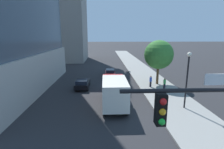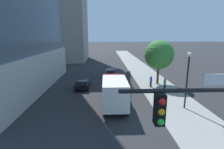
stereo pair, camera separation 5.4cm
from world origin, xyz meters
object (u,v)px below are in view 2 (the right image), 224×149
object	(u,v)px
street_tree	(159,55)
car_black	(83,84)
car_red	(110,73)
traffic_light_pole	(217,131)
box_truck	(114,90)
pedestrian_blue_shirt	(151,81)
street_lamp	(188,72)
pedestrian_green_shirt	(165,84)

from	to	relation	value
street_tree	car_black	size ratio (longest dim) A/B	1.59
car_red	traffic_light_pole	bearing A→B (deg)	-83.79
street_tree	box_truck	bearing A→B (deg)	-131.62
pedestrian_blue_shirt	car_black	bearing A→B (deg)	178.58
traffic_light_pole	car_black	bearing A→B (deg)	110.30
car_black	street_lamp	bearing A→B (deg)	-33.93
street_tree	pedestrian_blue_shirt	size ratio (longest dim) A/B	4.07
street_lamp	pedestrian_green_shirt	distance (m)	6.86
box_truck	pedestrian_blue_shirt	distance (m)	8.56
street_tree	pedestrian_blue_shirt	distance (m)	4.24
traffic_light_pole	box_truck	distance (m)	12.88
car_red	box_truck	size ratio (longest dim) A/B	0.59
pedestrian_blue_shirt	traffic_light_pole	bearing A→B (deg)	-98.58
box_truck	pedestrian_blue_shirt	world-z (taller)	box_truck
car_red	box_truck	bearing A→B (deg)	-90.00
box_truck	pedestrian_blue_shirt	size ratio (longest dim) A/B	4.19
traffic_light_pole	street_tree	xyz separation A→B (m)	(4.28, 20.28, 0.27)
car_black	pedestrian_green_shirt	bearing A→B (deg)	-7.44
box_truck	street_tree	bearing A→B (deg)	48.38
street_lamp	box_truck	distance (m)	7.60
traffic_light_pole	car_red	distance (m)	26.20
street_tree	street_lamp	bearing A→B (deg)	-89.15
car_black	pedestrian_green_shirt	xyz separation A→B (m)	(11.43, -1.49, 0.26)
car_red	pedestrian_blue_shirt	bearing A→B (deg)	-51.54
street_lamp	pedestrian_blue_shirt	bearing A→B (deg)	102.06
traffic_light_pole	pedestrian_green_shirt	world-z (taller)	traffic_light_pole
pedestrian_blue_shirt	street_lamp	bearing A→B (deg)	-77.94
car_red	pedestrian_blue_shirt	xyz separation A→B (m)	(5.63, -7.09, 0.29)
pedestrian_green_shirt	pedestrian_blue_shirt	xyz separation A→B (m)	(-1.60, 1.25, 0.03)
street_tree	box_truck	world-z (taller)	street_tree
car_black	car_red	xyz separation A→B (m)	(4.20, 6.84, -0.01)
car_red	pedestrian_blue_shirt	distance (m)	9.06
street_tree	box_truck	distance (m)	11.04
car_red	box_truck	world-z (taller)	box_truck
traffic_light_pole	pedestrian_blue_shirt	distance (m)	19.22
street_lamp	box_truck	bearing A→B (deg)	171.82
street_tree	pedestrian_green_shirt	bearing A→B (deg)	-87.02
street_tree	pedestrian_green_shirt	size ratio (longest dim) A/B	4.19
pedestrian_green_shirt	traffic_light_pole	bearing A→B (deg)	-104.23
street_lamp	pedestrian_blue_shirt	xyz separation A→B (m)	(-1.59, 7.44, -2.94)
pedestrian_blue_shirt	box_truck	bearing A→B (deg)	-131.33
street_tree	pedestrian_blue_shirt	bearing A→B (deg)	-132.80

